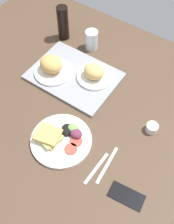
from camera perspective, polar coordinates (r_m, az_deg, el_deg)
name	(u,v)px	position (r cm, az deg, el deg)	size (l,w,h in cm)	color
ground_plane	(80,121)	(134.54, -1.43, -1.79)	(190.00, 150.00, 3.00)	#4C3828
serving_tray	(74,76)	(149.02, -2.69, 7.42)	(45.00, 33.00, 1.60)	gray
bread_plate_near	(52,67)	(147.87, -7.24, 9.21)	(19.81, 19.81, 9.86)	white
bread_plate_far	(94,73)	(144.55, 1.51, 7.93)	(19.13, 19.13, 8.80)	white
plate_with_salad	(61,138)	(126.37, -5.33, -5.41)	(27.79, 27.79, 5.40)	white
drinking_glass	(92,40)	(161.33, 0.95, 14.55)	(7.16, 7.16, 11.50)	silver
soda_bottle	(63,23)	(166.07, -4.94, 17.72)	(6.40, 6.40, 20.35)	black
espresso_cup	(152,128)	(131.72, 13.16, -3.20)	(5.60, 5.60, 4.00)	silver
fork	(96,168)	(121.25, 1.91, -11.46)	(17.00, 1.40, 0.50)	#B7B7BC
knife	(107,165)	(122.12, 4.16, -10.75)	(19.00, 1.40, 0.50)	#B7B7BC
cell_phone	(126,196)	(118.05, 8.10, -16.63)	(14.40, 7.20, 0.80)	black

